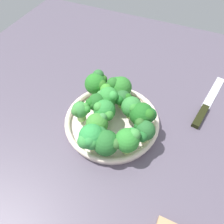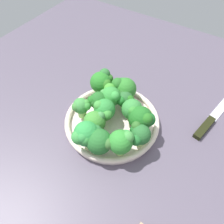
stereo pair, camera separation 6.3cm
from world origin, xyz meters
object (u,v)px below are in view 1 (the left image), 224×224
at_px(broccoli_floret_7, 122,98).
at_px(broccoli_floret_10, 132,108).
at_px(broccoli_floret_13, 105,111).
at_px(broccoli_floret_9, 119,87).
at_px(broccoli_floret_4, 98,124).
at_px(broccoli_floret_8, 105,142).
at_px(bowl, 112,121).
at_px(broccoli_floret_12, 144,131).
at_px(broccoli_floret_6, 97,83).
at_px(broccoli_floret_11, 91,138).
at_px(broccoli_floret_0, 96,103).
at_px(broccoli_floret_3, 81,110).
at_px(knife, 206,107).
at_px(broccoli_floret_2, 128,140).
at_px(broccoli_floret_5, 144,115).
at_px(broccoli_floret_1, 108,96).

distance_m(broccoli_floret_7, broccoli_floret_10, 0.05).
bearing_deg(broccoli_floret_13, broccoli_floret_9, -89.68).
xyz_separation_m(broccoli_floret_4, broccoli_floret_8, (-0.04, 0.04, 0.00)).
height_order(bowl, broccoli_floret_4, broccoli_floret_4).
bearing_deg(broccoli_floret_12, broccoli_floret_6, -29.80).
bearing_deg(broccoli_floret_11, broccoli_floret_0, -69.49).
distance_m(broccoli_floret_6, broccoli_floret_7, 0.09).
bearing_deg(broccoli_floret_11, broccoli_floret_4, -83.22).
height_order(broccoli_floret_8, broccoli_floret_13, broccoli_floret_8).
bearing_deg(broccoli_floret_3, broccoli_floret_9, -116.38).
xyz_separation_m(broccoli_floret_7, knife, (-0.24, -0.12, -0.06)).
bearing_deg(broccoli_floret_4, broccoli_floret_10, -127.53).
bearing_deg(broccoli_floret_9, broccoli_floret_2, 118.98).
relative_size(bowl, broccoli_floret_6, 3.50).
bearing_deg(broccoli_floret_6, broccoli_floret_2, 136.76).
xyz_separation_m(broccoli_floret_10, broccoli_floret_12, (-0.05, 0.06, -0.00)).
bearing_deg(broccoli_floret_5, broccoli_floret_10, -20.72).
bearing_deg(broccoli_floret_2, broccoli_floret_13, -34.82).
height_order(broccoli_floret_4, broccoli_floret_8, broccoli_floret_8).
height_order(broccoli_floret_0, broccoli_floret_3, broccoli_floret_0).
bearing_deg(knife, broccoli_floret_6, 17.77).
bearing_deg(broccoli_floret_1, broccoli_floret_13, 106.36).
distance_m(broccoli_floret_2, broccoli_floret_9, 0.19).
xyz_separation_m(broccoli_floret_6, broccoli_floret_11, (-0.07, 0.18, -0.00)).
bearing_deg(broccoli_floret_11, broccoli_floret_2, -159.86).
relative_size(broccoli_floret_2, knife, 0.30).
bearing_deg(broccoli_floret_7, broccoli_floret_3, 47.35).
bearing_deg(broccoli_floret_1, broccoli_floret_9, -106.28).
bearing_deg(broccoli_floret_5, broccoli_floret_6, -19.71).
height_order(broccoli_floret_5, broccoli_floret_13, broccoli_floret_5).
bearing_deg(broccoli_floret_3, broccoli_floret_11, 133.48).
height_order(broccoli_floret_3, knife, broccoli_floret_3).
height_order(broccoli_floret_8, broccoli_floret_12, broccoli_floret_8).
relative_size(broccoli_floret_10, broccoli_floret_12, 1.05).
height_order(broccoli_floret_8, broccoli_floret_10, broccoli_floret_10).
distance_m(broccoli_floret_6, broccoli_floret_12, 0.22).
relative_size(broccoli_floret_10, broccoli_floret_11, 0.94).
relative_size(broccoli_floret_4, broccoli_floret_5, 0.85).
distance_m(broccoli_floret_4, broccoli_floret_6, 0.15).
relative_size(bowl, broccoli_floret_4, 4.17).
distance_m(broccoli_floret_1, broccoli_floret_4, 0.10).
bearing_deg(broccoli_floret_2, broccoli_floret_10, -75.19).
distance_m(broccoli_floret_8, broccoli_floret_12, 0.10).
distance_m(broccoli_floret_6, broccoli_floret_9, 0.07).
xyz_separation_m(broccoli_floret_0, broccoli_floret_7, (-0.06, -0.05, -0.01)).
bearing_deg(broccoli_floret_3, broccoli_floret_12, -178.92).
bearing_deg(broccoli_floret_1, broccoli_floret_8, 112.00).
distance_m(broccoli_floret_3, broccoli_floret_7, 0.13).
xyz_separation_m(broccoli_floret_3, broccoli_floret_7, (-0.09, -0.10, -0.01)).
distance_m(broccoli_floret_2, broccoli_floret_7, 0.15).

